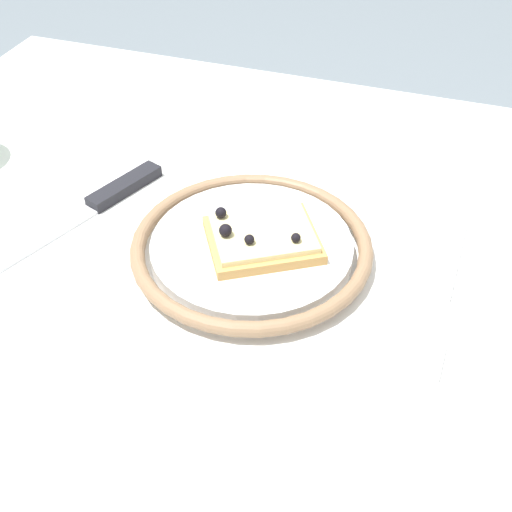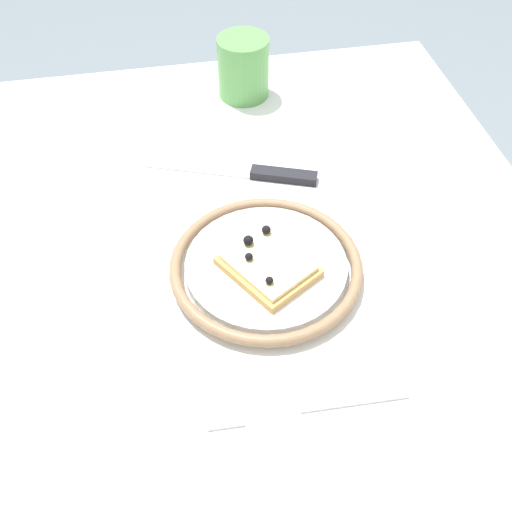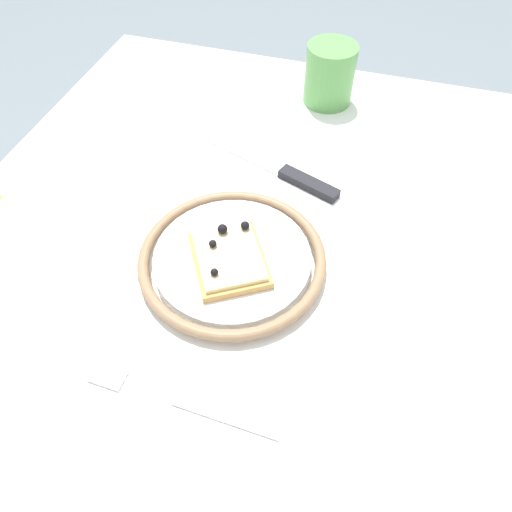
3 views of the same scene
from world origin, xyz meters
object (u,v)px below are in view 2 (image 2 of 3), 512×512
(fork, at_px, (306,406))
(cup, at_px, (243,67))
(pizza_slice_near, at_px, (268,265))
(knife, at_px, (260,173))
(dining_table, at_px, (269,358))
(plate, at_px, (266,267))

(fork, relative_size, cup, 2.16)
(pizza_slice_near, relative_size, fork, 0.62)
(knife, xyz_separation_m, cup, (0.20, -0.01, 0.04))
(cup, bearing_deg, pizza_slice_near, 174.17)
(dining_table, relative_size, cup, 11.41)
(plate, bearing_deg, pizza_slice_near, 179.57)
(plate, distance_m, pizza_slice_near, 0.02)
(pizza_slice_near, distance_m, cup, 0.39)
(dining_table, distance_m, cup, 0.45)
(dining_table, height_order, pizza_slice_near, pizza_slice_near)
(dining_table, distance_m, knife, 0.25)
(knife, relative_size, cup, 2.48)
(plate, relative_size, knife, 0.97)
(pizza_slice_near, bearing_deg, knife, -8.19)
(knife, relative_size, fork, 1.15)
(knife, bearing_deg, cup, -3.67)
(dining_table, bearing_deg, knife, -7.96)
(fork, bearing_deg, knife, -3.56)
(dining_table, relative_size, fork, 5.29)
(knife, xyz_separation_m, fork, (-0.35, 0.02, -0.00))
(pizza_slice_near, relative_size, cup, 1.35)
(plate, distance_m, knife, 0.17)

